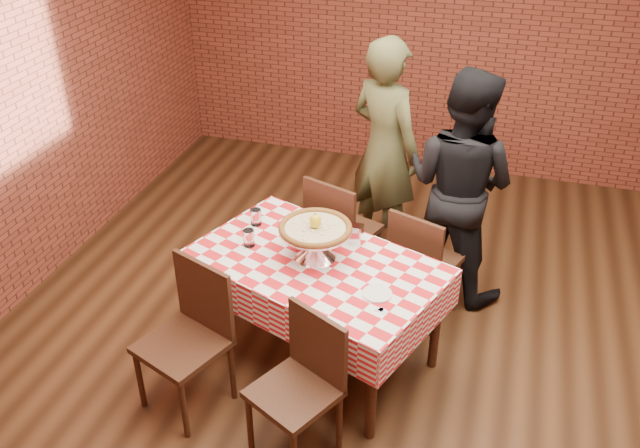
# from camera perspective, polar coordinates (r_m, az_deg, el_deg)

# --- Properties ---
(ground) EXTENTS (6.00, 6.00, 0.00)m
(ground) POSITION_cam_1_polar(r_m,az_deg,el_deg) (4.61, 5.68, -11.37)
(ground) COLOR black
(ground) RESTS_ON ground
(back_wall) EXTENTS (5.50, 0.00, 5.50)m
(back_wall) POSITION_cam_1_polar(r_m,az_deg,el_deg) (6.59, 11.87, 16.11)
(back_wall) COLOR brown
(back_wall) RESTS_ON ground
(table) EXTENTS (1.72, 1.37, 0.75)m
(table) POSITION_cam_1_polar(r_m,az_deg,el_deg) (4.40, -0.29, -7.26)
(table) COLOR #402314
(table) RESTS_ON ground
(tablecloth) EXTENTS (1.77, 1.42, 0.26)m
(tablecloth) POSITION_cam_1_polar(r_m,az_deg,el_deg) (4.24, -0.30, -4.59)
(tablecloth) COLOR red
(tablecloth) RESTS_ON table
(pizza_stand) EXTENTS (0.47, 0.47, 0.20)m
(pizza_stand) POSITION_cam_1_polar(r_m,az_deg,el_deg) (4.15, -0.39, -1.65)
(pizza_stand) COLOR silver
(pizza_stand) RESTS_ON tablecloth
(pizza) EXTENTS (0.46, 0.46, 0.03)m
(pizza) POSITION_cam_1_polar(r_m,az_deg,el_deg) (4.09, -0.40, -0.39)
(pizza) COLOR beige
(pizza) RESTS_ON pizza_stand
(lemon) EXTENTS (0.07, 0.07, 0.09)m
(lemon) POSITION_cam_1_polar(r_m,az_deg,el_deg) (4.06, -0.40, 0.24)
(lemon) COLOR yellow
(lemon) RESTS_ON pizza
(water_glass_left) EXTENTS (0.09, 0.09, 0.11)m
(water_glass_left) POSITION_cam_1_polar(r_m,az_deg,el_deg) (4.31, -6.03, -1.18)
(water_glass_left) COLOR white
(water_glass_left) RESTS_ON tablecloth
(water_glass_right) EXTENTS (0.09, 0.09, 0.11)m
(water_glass_right) POSITION_cam_1_polar(r_m,az_deg,el_deg) (4.52, -5.43, 0.59)
(water_glass_right) COLOR white
(water_glass_right) RESTS_ON tablecloth
(side_plate) EXTENTS (0.22, 0.22, 0.01)m
(side_plate) POSITION_cam_1_polar(r_m,az_deg,el_deg) (3.90, 4.85, -5.88)
(side_plate) COLOR white
(side_plate) RESTS_ON tablecloth
(sweetener_packet_a) EXTENTS (0.05, 0.04, 0.00)m
(sweetener_packet_a) POSITION_cam_1_polar(r_m,az_deg,el_deg) (3.80, 4.99, -7.20)
(sweetener_packet_a) COLOR white
(sweetener_packet_a) RESTS_ON tablecloth
(sweetener_packet_b) EXTENTS (0.06, 0.05, 0.00)m
(sweetener_packet_b) POSITION_cam_1_polar(r_m,az_deg,el_deg) (3.79, 5.31, -7.28)
(sweetener_packet_b) COLOR white
(sweetener_packet_b) RESTS_ON tablecloth
(condiment_caddy) EXTENTS (0.09, 0.07, 0.13)m
(condiment_caddy) POSITION_cam_1_polar(r_m,az_deg,el_deg) (4.32, 3.03, -0.82)
(condiment_caddy) COLOR silver
(condiment_caddy) RESTS_ON tablecloth
(chair_near_left) EXTENTS (0.58, 0.58, 0.93)m
(chair_near_left) POSITION_cam_1_polar(r_m,az_deg,el_deg) (4.09, -11.57, -9.88)
(chair_near_left) COLOR #402314
(chair_near_left) RESTS_ON ground
(chair_near_right) EXTENTS (0.55, 0.55, 0.89)m
(chair_near_right) POSITION_cam_1_polar(r_m,az_deg,el_deg) (3.75, -2.23, -14.15)
(chair_near_right) COLOR #402314
(chair_near_right) RESTS_ON ground
(chair_far_left) EXTENTS (0.56, 0.56, 0.92)m
(chair_far_left) POSITION_cam_1_polar(r_m,az_deg,el_deg) (5.05, 2.06, -0.44)
(chair_far_left) COLOR #402314
(chair_far_left) RESTS_ON ground
(chair_far_right) EXTENTS (0.52, 0.52, 0.89)m
(chair_far_right) POSITION_cam_1_polar(r_m,az_deg,el_deg) (4.76, 8.87, -3.22)
(chair_far_right) COLOR #402314
(chair_far_right) RESTS_ON ground
(diner_olive) EXTENTS (0.78, 0.70, 1.78)m
(diner_olive) POSITION_cam_1_polar(r_m,az_deg,el_deg) (5.27, 5.50, 6.24)
(diner_olive) COLOR #4B4C2B
(diner_olive) RESTS_ON ground
(diner_black) EXTENTS (1.02, 0.92, 1.72)m
(diner_black) POSITION_cam_1_polar(r_m,az_deg,el_deg) (4.90, 11.72, 3.22)
(diner_black) COLOR black
(diner_black) RESTS_ON ground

